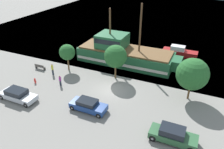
# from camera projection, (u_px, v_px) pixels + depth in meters

# --- Properties ---
(ground_plane) EXTENTS (160.00, 160.00, 0.00)m
(ground_plane) POSITION_uv_depth(u_px,v_px,m) (110.00, 90.00, 29.39)
(ground_plane) COLOR gray
(water_surface) EXTENTS (80.00, 80.00, 0.00)m
(water_surface) POSITION_uv_depth(u_px,v_px,m) (173.00, 17.00, 64.56)
(water_surface) COLOR teal
(water_surface) RESTS_ON ground
(pirate_ship) EXTENTS (16.93, 5.25, 9.90)m
(pirate_ship) POSITION_uv_depth(u_px,v_px,m) (124.00, 53.00, 36.16)
(pirate_ship) COLOR #1E5633
(pirate_ship) RESTS_ON water_surface
(moored_boat_dockside) EXTENTS (6.05, 1.83, 1.76)m
(moored_boat_dockside) POSITION_uv_depth(u_px,v_px,m) (179.00, 52.00, 39.21)
(moored_boat_dockside) COLOR maroon
(moored_boat_dockside) RESTS_ON water_surface
(parked_car_curb_front) EXTENTS (4.86, 1.88, 1.43)m
(parked_car_curb_front) POSITION_uv_depth(u_px,v_px,m) (18.00, 95.00, 27.07)
(parked_car_curb_front) COLOR #B7BCC6
(parked_car_curb_front) RESTS_ON ground_plane
(parked_car_curb_mid) EXTENTS (4.53, 1.82, 1.57)m
(parked_car_curb_mid) POSITION_uv_depth(u_px,v_px,m) (173.00, 135.00, 20.93)
(parked_car_curb_mid) COLOR #2D5B38
(parked_car_curb_mid) RESTS_ON ground_plane
(parked_car_curb_rear) EXTENTS (4.31, 1.79, 1.35)m
(parked_car_curb_rear) POSITION_uv_depth(u_px,v_px,m) (88.00, 105.00, 25.23)
(parked_car_curb_rear) COLOR navy
(parked_car_curb_rear) RESTS_ON ground_plane
(fire_hydrant) EXTENTS (0.42, 0.25, 0.76)m
(fire_hydrant) POSITION_uv_depth(u_px,v_px,m) (35.00, 80.00, 30.75)
(fire_hydrant) COLOR red
(fire_hydrant) RESTS_ON ground_plane
(bench_promenade_east) EXTENTS (1.77, 0.45, 0.85)m
(bench_promenade_east) POSITION_uv_depth(u_px,v_px,m) (40.00, 67.00, 34.50)
(bench_promenade_east) COLOR #4C4742
(bench_promenade_east) RESTS_ON ground_plane
(pedestrian_walking_near) EXTENTS (0.32, 0.32, 1.78)m
(pedestrian_walking_near) POSITION_uv_depth(u_px,v_px,m) (52.00, 69.00, 32.69)
(pedestrian_walking_near) COLOR #232838
(pedestrian_walking_near) RESTS_ON ground_plane
(pedestrian_walking_far) EXTENTS (0.32, 0.32, 1.55)m
(pedestrian_walking_far) POSITION_uv_depth(u_px,v_px,m) (60.00, 81.00, 30.02)
(pedestrian_walking_far) COLOR #232838
(pedestrian_walking_far) RESTS_ON ground_plane
(tree_row_east) EXTENTS (2.41, 2.41, 4.23)m
(tree_row_east) POSITION_uv_depth(u_px,v_px,m) (67.00, 52.00, 33.03)
(tree_row_east) COLOR brown
(tree_row_east) RESTS_ON ground_plane
(tree_row_mideast) EXTENTS (3.25, 3.25, 5.11)m
(tree_row_mideast) POSITION_uv_depth(u_px,v_px,m) (116.00, 56.00, 30.53)
(tree_row_mideast) COLOR brown
(tree_row_mideast) RESTS_ON ground_plane
(tree_row_midwest) EXTENTS (3.88, 3.88, 5.44)m
(tree_row_midwest) POSITION_uv_depth(u_px,v_px,m) (192.00, 74.00, 25.95)
(tree_row_midwest) COLOR brown
(tree_row_midwest) RESTS_ON ground_plane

